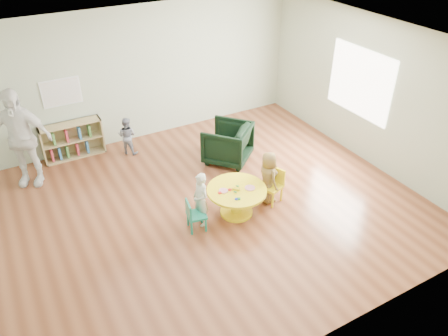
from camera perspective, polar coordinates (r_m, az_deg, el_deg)
name	(u,v)px	position (r m, az deg, el deg)	size (l,w,h in m)	color
room	(206,106)	(6.62, -2.33, 8.05)	(7.10, 7.00, 2.80)	brown
activity_table	(237,197)	(7.25, 1.66, -3.75)	(0.99, 0.99, 0.54)	yellow
kid_chair_left	(194,215)	(6.97, -3.94, -6.09)	(0.34, 0.34, 0.54)	#188468
kid_chair_right	(273,184)	(7.60, 6.42, -2.11)	(0.43, 0.43, 0.62)	yellow
bookshelf	(72,140)	(9.34, -19.26, 3.47)	(1.20, 0.30, 0.75)	#A18C59
alphabet_poster	(61,92)	(9.05, -20.49, 9.25)	(0.74, 0.01, 0.54)	white
armchair	(228,143)	(8.66, 0.47, 3.27)	(0.84, 0.86, 0.78)	black
child_left	(201,200)	(6.97, -3.07, -4.16)	(0.34, 0.23, 0.94)	silver
child_right	(268,177)	(7.51, 5.75, -1.23)	(0.47, 0.30, 0.96)	gold
toddler	(127,136)	(9.13, -12.55, 4.13)	(0.39, 0.30, 0.80)	#1A2341
adult_caretaker	(20,138)	(8.52, -25.08, 3.56)	(1.09, 0.45, 1.86)	white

